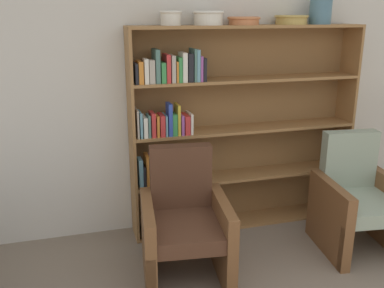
# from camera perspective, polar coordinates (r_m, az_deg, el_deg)

# --- Properties ---
(wall_back) EXTENTS (12.00, 0.06, 2.75)m
(wall_back) POSITION_cam_1_polar(r_m,az_deg,el_deg) (3.96, 3.76, 8.71)
(wall_back) COLOR silver
(wall_back) RESTS_ON ground
(bookshelf) EXTENTS (2.10, 0.30, 1.85)m
(bookshelf) POSITION_cam_1_polar(r_m,az_deg,el_deg) (3.89, 4.31, 1.70)
(bookshelf) COLOR olive
(bookshelf) RESTS_ON ground
(bowl_terracotta) EXTENTS (0.18, 0.18, 0.12)m
(bowl_terracotta) POSITION_cam_1_polar(r_m,az_deg,el_deg) (3.59, -2.84, 16.54)
(bowl_terracotta) COLOR silver
(bowl_terracotta) RESTS_ON bookshelf
(bowl_brass) EXTENTS (0.26, 0.26, 0.11)m
(bowl_brass) POSITION_cam_1_polar(r_m,az_deg,el_deg) (3.68, 2.21, 16.55)
(bowl_brass) COLOR silver
(bowl_brass) RESTS_ON bookshelf
(bowl_sage) EXTENTS (0.28, 0.28, 0.07)m
(bowl_sage) POSITION_cam_1_polar(r_m,az_deg,el_deg) (3.79, 6.92, 16.08)
(bowl_sage) COLOR #C67547
(bowl_sage) RESTS_ON bookshelf
(bowl_stoneware) EXTENTS (0.30, 0.30, 0.08)m
(bowl_stoneware) POSITION_cam_1_polar(r_m,az_deg,el_deg) (3.98, 13.09, 15.91)
(bowl_stoneware) COLOR tan
(bowl_stoneware) RESTS_ON bookshelf
(vase_tall) EXTENTS (0.19, 0.19, 0.27)m
(vase_tall) POSITION_cam_1_polar(r_m,az_deg,el_deg) (4.12, 16.76, 16.67)
(vase_tall) COLOR slate
(vase_tall) RESTS_ON bookshelf
(armchair_leather) EXTENTS (0.72, 0.75, 0.97)m
(armchair_leather) POSITION_cam_1_polar(r_m,az_deg,el_deg) (3.30, -0.98, -10.66)
(armchair_leather) COLOR brown
(armchair_leather) RESTS_ON ground
(armchair_cushioned) EXTENTS (0.72, 0.75, 0.97)m
(armchair_cushioned) POSITION_cam_1_polar(r_m,az_deg,el_deg) (3.93, 21.24, -7.13)
(armchair_cushioned) COLOR brown
(armchair_cushioned) RESTS_ON ground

